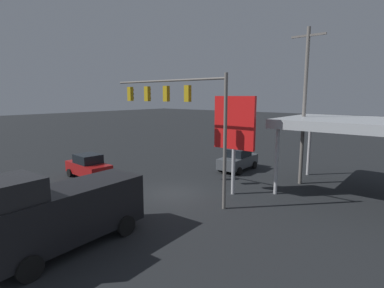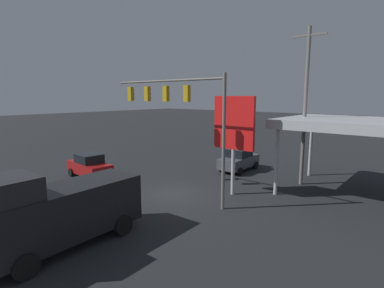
{
  "view_description": "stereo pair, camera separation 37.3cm",
  "coord_description": "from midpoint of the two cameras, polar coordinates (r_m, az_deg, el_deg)",
  "views": [
    {
      "loc": [
        -13.4,
        14.31,
        6.53
      ],
      "look_at": [
        0.0,
        -2.0,
        3.14
      ],
      "focal_mm": 28.0,
      "sensor_mm": 36.0,
      "label": 1
    },
    {
      "loc": [
        -13.69,
        14.07,
        6.53
      ],
      "look_at": [
        0.0,
        -2.0,
        3.14
      ],
      "focal_mm": 28.0,
      "sensor_mm": 36.0,
      "label": 2
    }
  ],
  "objects": [
    {
      "name": "utility_pole",
      "position": [
        23.24,
        20.2,
        7.14
      ],
      "size": [
        2.4,
        0.26,
        11.31
      ],
      "color": "slate",
      "rests_on": "ground"
    },
    {
      "name": "sedan_far",
      "position": [
        26.88,
        8.35,
        -2.95
      ],
      "size": [
        2.17,
        4.46,
        1.93
      ],
      "rotation": [
        0.0,
        0.0,
        1.6
      ],
      "color": "#474C51",
      "rests_on": "ground"
    },
    {
      "name": "price_sign",
      "position": [
        19.64,
        7.52,
        3.44
      ],
      "size": [
        2.96,
        0.27,
        6.53
      ],
      "color": "#B7B7BC",
      "rests_on": "ground"
    },
    {
      "name": "ground_plane",
      "position": [
        20.68,
        -4.09,
        -9.3
      ],
      "size": [
        200.0,
        200.0,
        0.0
      ],
      "primitive_type": "plane",
      "color": "black"
    },
    {
      "name": "sedan_waiting",
      "position": [
        25.54,
        -19.53,
        -4.02
      ],
      "size": [
        4.51,
        2.29,
        1.93
      ],
      "rotation": [
        0.0,
        0.0,
        -0.07
      ],
      "color": "maroon",
      "rests_on": "ground"
    },
    {
      "name": "gas_station_canopy",
      "position": [
        21.94,
        31.92,
        2.98
      ],
      "size": [
        11.81,
        7.67,
        5.05
      ],
      "color": "#B2B7BC",
      "rests_on": "ground"
    },
    {
      "name": "delivery_truck",
      "position": [
        14.18,
        -24.06,
        -11.62
      ],
      "size": [
        2.83,
        6.91,
        3.58
      ],
      "rotation": [
        0.0,
        0.0,
        1.62
      ],
      "color": "black",
      "rests_on": "ground"
    },
    {
      "name": "traffic_signal_assembly",
      "position": [
        19.11,
        -3.43,
        7.46
      ],
      "size": [
        9.39,
        0.43,
        7.8
      ],
      "color": "slate",
      "rests_on": "ground"
    }
  ]
}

